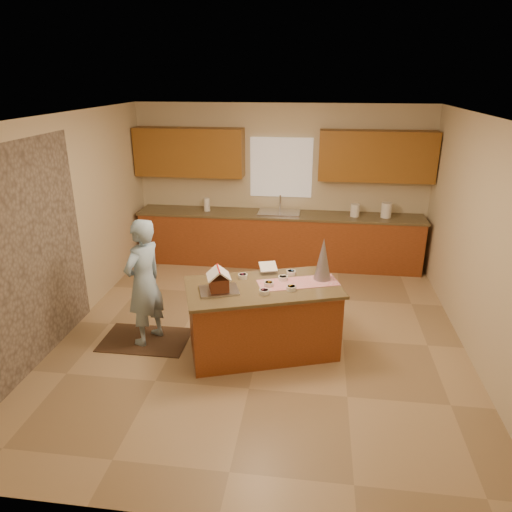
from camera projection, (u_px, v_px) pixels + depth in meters
name	position (u px, v px, depth m)	size (l,w,h in m)	color
floor	(262.00, 334.00, 6.05)	(5.50, 5.50, 0.00)	tan
ceiling	(263.00, 117.00, 5.08)	(5.50, 5.50, 0.00)	silver
wall_back	(281.00, 185.00, 8.11)	(5.50, 5.50, 0.00)	beige
wall_front	(212.00, 370.00, 3.02)	(5.50, 5.50, 0.00)	beige
wall_left	(64.00, 227.00, 5.87)	(5.50, 5.50, 0.00)	beige
wall_right	(483.00, 244.00, 5.26)	(5.50, 5.50, 0.00)	beige
stone_accent	(30.00, 257.00, 5.17)	(2.50, 2.50, 0.00)	gray
window_curtain	(281.00, 168.00, 7.97)	(1.05, 0.03, 1.00)	white
back_counter_base	(279.00, 240.00, 8.16)	(4.80, 0.60, 0.88)	brown
back_counter_top	(279.00, 215.00, 7.99)	(4.85, 0.63, 0.04)	brown
upper_cabinet_left	(189.00, 152.00, 7.93)	(1.85, 0.35, 0.80)	brown
upper_cabinet_right	(377.00, 156.00, 7.56)	(1.85, 0.35, 0.80)	brown
sink	(279.00, 215.00, 8.00)	(0.70, 0.45, 0.12)	silver
faucet	(280.00, 203.00, 8.10)	(0.03, 0.03, 0.28)	silver
island_base	(263.00, 320.00, 5.56)	(1.68, 0.84, 0.82)	brown
island_top	(263.00, 287.00, 5.40)	(1.75, 0.91, 0.04)	brown
table_runner	(298.00, 283.00, 5.47)	(0.93, 0.34, 0.01)	#AC0C24
baking_tray	(219.00, 290.00, 5.26)	(0.43, 0.32, 0.02)	silver
cookbook	(268.00, 267.00, 5.72)	(0.21, 0.02, 0.17)	white
tinsel_tree	(323.00, 259.00, 5.48)	(0.21, 0.21, 0.51)	silver
rug	(146.00, 340.00, 5.92)	(1.07, 0.70, 0.01)	black
boy	(144.00, 282.00, 5.63)	(0.57, 0.38, 1.58)	#90B2CD
canister_a	(355.00, 210.00, 7.80)	(0.15, 0.15, 0.21)	white
canister_b	(386.00, 210.00, 7.73)	(0.17, 0.17, 0.25)	white
canister_c	(387.00, 212.00, 7.74)	(0.13, 0.13, 0.19)	white
paper_towel	(207.00, 204.00, 8.10)	(0.10, 0.10, 0.23)	white
gingerbread_house	(219.00, 281.00, 5.22)	(0.33, 0.33, 0.26)	#5A2D17
candy_bowls	(274.00, 282.00, 5.45)	(0.71, 0.69, 0.05)	#94315E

